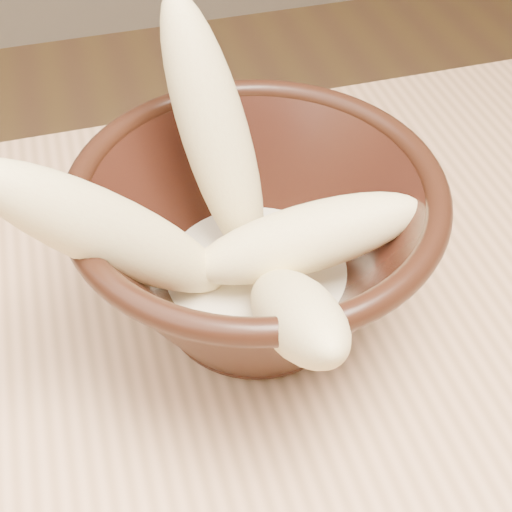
{
  "coord_description": "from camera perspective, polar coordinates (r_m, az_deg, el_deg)",
  "views": [
    {
      "loc": [
        -0.28,
        -0.16,
        1.13
      ],
      "look_at": [
        -0.19,
        0.14,
        0.81
      ],
      "focal_mm": 50.0,
      "sensor_mm": 36.0,
      "label": 1
    }
  ],
  "objects": [
    {
      "name": "banana_across",
      "position": [
        0.43,
        3.93,
        1.37
      ],
      "size": [
        0.15,
        0.06,
        0.08
      ],
      "primitive_type": "ellipsoid",
      "rotation": [
        1.3,
        0.0,
        1.41
      ],
      "color": "#D8BD7F",
      "rests_on": "bowl"
    },
    {
      "name": "milk_puddle",
      "position": [
        0.47,
        0.0,
        -1.69
      ],
      "size": [
        0.13,
        0.13,
        0.02
      ],
      "primitive_type": "cylinder",
      "color": "beige",
      "rests_on": "bowl"
    },
    {
      "name": "banana_left",
      "position": [
        0.39,
        -11.19,
        1.67
      ],
      "size": [
        0.16,
        0.07,
        0.17
      ],
      "primitive_type": "ellipsoid",
      "rotation": [
        0.72,
        0.0,
        -1.37
      ],
      "color": "#D8BD7F",
      "rests_on": "bowl"
    },
    {
      "name": "banana_front",
      "position": [
        0.38,
        3.13,
        -4.64
      ],
      "size": [
        0.05,
        0.15,
        0.13
      ],
      "primitive_type": "ellipsoid",
      "rotation": [
        0.93,
        0.0,
        -0.08
      ],
      "color": "#D8BD7F",
      "rests_on": "bowl"
    },
    {
      "name": "bowl",
      "position": [
        0.45,
        -0.0,
        0.94
      ],
      "size": [
        0.23,
        0.23,
        0.12
      ],
      "rotation": [
        0.0,
        0.0,
        -0.06
      ],
      "color": "black",
      "rests_on": "table"
    },
    {
      "name": "banana_upright",
      "position": [
        0.44,
        -3.28,
        9.71
      ],
      "size": [
        0.08,
        0.12,
        0.18
      ],
      "primitive_type": "ellipsoid",
      "rotation": [
        0.42,
        0.0,
        3.54
      ],
      "color": "#D8BD7F",
      "rests_on": "bowl"
    }
  ]
}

